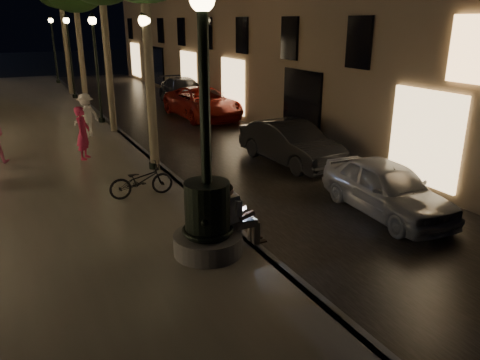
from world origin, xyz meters
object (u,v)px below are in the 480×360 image
car_second (291,143)px  bicycle (141,180)px  fountain_lamppost (207,206)px  car_front (387,188)px  lamp_curb_d (53,41)px  car_rear (184,91)px  pedestrian_white (86,115)px  car_third (202,103)px  pedestrian_red (83,133)px  lamp_curb_a (148,71)px  lamp_curb_c (69,46)px  seated_man_laptop (235,213)px  lamp_curb_b (96,54)px

car_second → bicycle: car_second is taller
fountain_lamppost → car_front: size_ratio=1.31×
lamp_curb_d → car_rear: bearing=-65.4°
lamp_curb_d → pedestrian_white: size_ratio=2.77×
lamp_curb_d → car_rear: (5.50, -12.03, -2.49)m
car_front → car_third: (0.63, 13.50, 0.07)m
car_second → car_third: 8.70m
fountain_lamppost → bicycle: 3.80m
car_rear → pedestrian_red: 12.21m
car_front → lamp_curb_a: bearing=131.1°
lamp_curb_c → pedestrian_red: bearing=-97.1°
lamp_curb_a → lamp_curb_c: same height
fountain_lamppost → seated_man_laptop: bearing=0.0°
seated_man_laptop → car_rear: bearing=72.7°
lamp_curb_b → lamp_curb_c: (0.00, 8.00, 0.00)m
lamp_curb_a → bicycle: 3.58m
seated_man_laptop → lamp_curb_c: lamp_curb_c is taller
car_second → pedestrian_red: bearing=149.6°
car_second → pedestrian_white: (-5.63, 6.27, 0.35)m
car_second → pedestrian_red: (-6.28, 3.05, 0.38)m
lamp_curb_c → car_second: 17.70m
car_third → lamp_curb_b: bearing=176.2°
bicycle → car_second: bearing=-75.1°
pedestrian_red → car_third: bearing=-21.9°
lamp_curb_a → pedestrian_red: 3.49m
seated_man_laptop → fountain_lamppost: bearing=180.0°
lamp_curb_c → lamp_curb_d: bearing=90.0°
car_third → bicycle: car_third is taller
bicycle → pedestrian_white: bearing=1.9°
lamp_curb_b → pedestrian_white: lamp_curb_b is taller
seated_man_laptop → car_second: bearing=47.7°
car_rear → bicycle: car_rear is taller
lamp_curb_b → pedestrian_white: bearing=-112.2°
car_front → car_third: 13.51m
lamp_curb_b → car_front: (4.30, -13.72, -2.56)m
lamp_curb_a → car_rear: bearing=65.3°
lamp_curb_a → pedestrian_white: 5.87m
car_front → car_second: size_ratio=0.92×
fountain_lamppost → car_third: bearing=67.8°
lamp_curb_a → pedestrian_white: size_ratio=2.77×
lamp_curb_b → fountain_lamppost: bearing=-92.9°
car_third → pedestrian_red: pedestrian_red is taller
lamp_curb_b → car_rear: lamp_curb_b is taller
lamp_curb_d → car_third: 17.14m
car_third → car_front: bearing=-93.8°
pedestrian_white → pedestrian_red: bearing=50.8°
car_second → pedestrian_white: pedestrian_white is taller
lamp_curb_b → car_second: lamp_curb_b is taller
car_third → pedestrian_red: (-6.66, -5.63, 0.34)m
pedestrian_red → lamp_curb_b: bearing=11.4°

